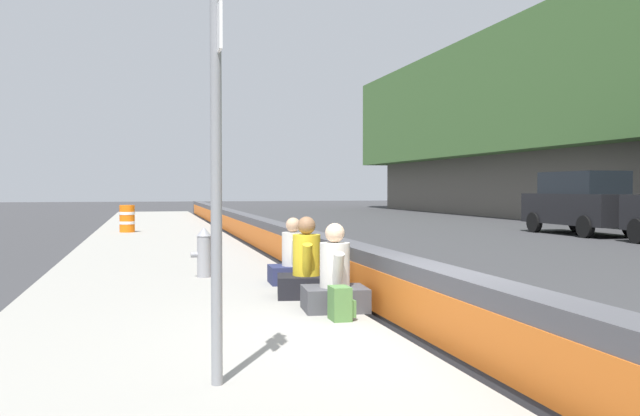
{
  "coord_description": "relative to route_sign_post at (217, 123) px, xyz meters",
  "views": [
    {
      "loc": [
        -6.83,
        3.04,
        1.71
      ],
      "look_at": [
        4.5,
        0.25,
        1.37
      ],
      "focal_mm": 39.42,
      "sensor_mm": 36.0,
      "label": 1
    }
  ],
  "objects": [
    {
      "name": "ground_plane",
      "position": [
        1.26,
        -2.51,
        -2.21
      ],
      "size": [
        160.0,
        160.0,
        0.0
      ],
      "primitive_type": "plane",
      "color": "#353538",
      "rests_on": "ground"
    },
    {
      "name": "sidewalk_strip",
      "position": [
        1.26,
        0.14,
        -2.14
      ],
      "size": [
        80.0,
        4.4,
        0.14
      ],
      "primitive_type": "cube",
      "color": "gray",
      "rests_on": "ground_plane"
    },
    {
      "name": "jersey_barrier",
      "position": [
        1.26,
        -2.51,
        -1.79
      ],
      "size": [
        76.0,
        0.45,
        0.85
      ],
      "color": "#47474C",
      "rests_on": "ground_plane"
    },
    {
      "name": "route_sign_post",
      "position": [
        0.0,
        0.0,
        0.0
      ],
      "size": [
        0.44,
        0.09,
        3.6
      ],
      "color": "gray",
      "rests_on": "sidewalk_strip"
    },
    {
      "name": "fire_hydrant",
      "position": [
        6.78,
        -0.42,
        -1.62
      ],
      "size": [
        0.26,
        0.46,
        0.88
      ],
      "color": "gray",
      "rests_on": "sidewalk_strip"
    },
    {
      "name": "seated_person_foreground",
      "position": [
        3.03,
        -1.78,
        -1.72
      ],
      "size": [
        0.74,
        0.85,
        1.11
      ],
      "color": "#424247",
      "rests_on": "sidewalk_strip"
    },
    {
      "name": "seated_person_middle",
      "position": [
        4.2,
        -1.67,
        -1.71
      ],
      "size": [
        0.84,
        0.94,
        1.15
      ],
      "color": "black",
      "rests_on": "sidewalk_strip"
    },
    {
      "name": "seated_person_rear",
      "position": [
        5.64,
        -1.78,
        -1.73
      ],
      "size": [
        0.69,
        0.79,
        1.08
      ],
      "color": "#23284C",
      "rests_on": "sidewalk_strip"
    },
    {
      "name": "backpack",
      "position": [
        2.38,
        -1.68,
        -1.88
      ],
      "size": [
        0.32,
        0.28,
        0.4
      ],
      "color": "#4C7A3D",
      "rests_on": "sidewalk_strip"
    },
    {
      "name": "construction_barrel",
      "position": [
        19.87,
        1.22,
        -1.59
      ],
      "size": [
        0.54,
        0.54,
        0.95
      ],
      "color": "orange",
      "rests_on": "sidewalk_strip"
    },
    {
      "name": "parked_car_fourth",
      "position": [
        16.78,
        -14.71,
        -1.03
      ],
      "size": [
        4.85,
        2.17,
        2.28
      ],
      "color": "black",
      "rests_on": "ground_plane"
    }
  ]
}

